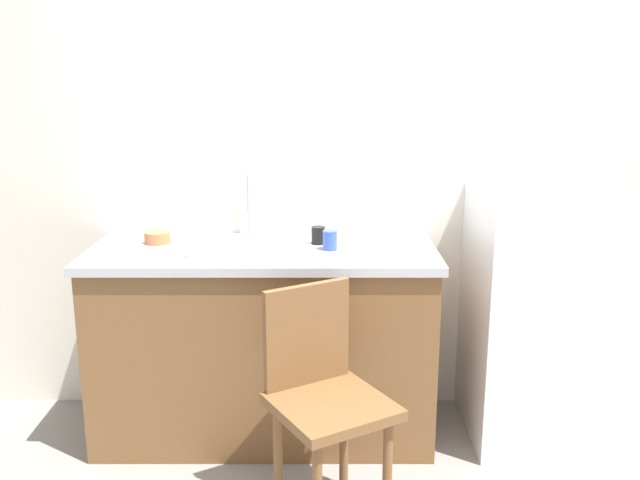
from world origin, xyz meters
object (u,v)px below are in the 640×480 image
cup_blue (332,240)px  chair (325,393)px  terracotta_bowl (159,237)px  cup_black (320,235)px  dish_tray (226,247)px  refrigerator (536,317)px

cup_blue → chair: bearing=-93.1°
terracotta_bowl → cup_black: (0.74, -0.01, 0.01)m
dish_tray → cup_black: (0.41, 0.16, 0.02)m
dish_tray → cup_blue: cup_blue is taller
refrigerator → cup_black: (-0.99, 0.09, 0.36)m
dish_tray → cup_blue: size_ratio=3.22×
cup_black → chair: bearing=-88.3°
refrigerator → cup_blue: 1.01m
dish_tray → chair: bearing=-51.2°
chair → cup_black: (-0.02, 0.70, 0.44)m
dish_tray → terracotta_bowl: terracotta_bowl is taller
chair → cup_black: cup_black is taller
terracotta_bowl → cup_black: cup_black is taller
chair → dish_tray: size_ratio=3.18×
dish_tray → terracotta_bowl: (-0.33, 0.17, 0.00)m
refrigerator → terracotta_bowl: (-1.73, 0.10, 0.35)m
dish_tray → refrigerator: bearing=3.1°
chair → cup_black: size_ratio=11.10×
terracotta_bowl → cup_blue: (0.79, -0.12, 0.02)m
dish_tray → cup_black: 0.44m
chair → dish_tray: bearing=98.4°
refrigerator → cup_black: 1.06m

